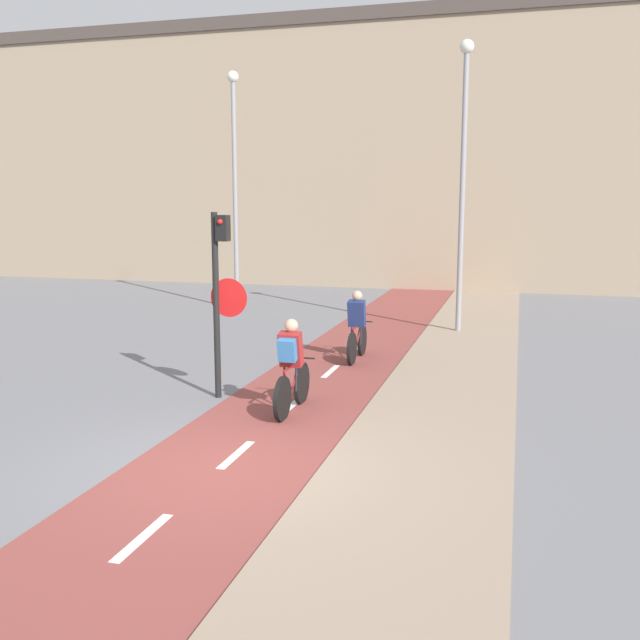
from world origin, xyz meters
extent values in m
plane|color=slate|center=(0.00, 0.00, 0.00)|extent=(120.00, 120.00, 0.00)
cube|color=brown|center=(0.00, 0.00, 0.01)|extent=(2.47, 60.00, 0.02)
cube|color=white|center=(0.00, -2.00, 0.02)|extent=(0.12, 1.10, 0.00)
cube|color=white|center=(0.00, 0.50, 0.02)|extent=(0.12, 1.10, 0.00)
cube|color=white|center=(0.00, 3.00, 0.02)|extent=(0.12, 1.10, 0.00)
cube|color=white|center=(0.00, 5.50, 0.02)|extent=(0.12, 1.10, 0.00)
cube|color=white|center=(0.00, 8.00, 0.02)|extent=(0.12, 1.10, 0.00)
cube|color=gray|center=(2.43, 0.00, 0.03)|extent=(2.40, 60.00, 0.05)
cube|color=gray|center=(0.00, 22.21, 5.10)|extent=(60.00, 5.00, 10.20)
cube|color=#473D38|center=(0.00, 22.21, 10.45)|extent=(60.00, 5.20, 0.50)
cylinder|color=black|center=(-1.43, 3.17, 1.62)|extent=(0.11, 0.11, 3.23)
cube|color=black|center=(-1.28, 3.17, 2.96)|extent=(0.20, 0.20, 0.44)
sphere|color=red|center=(-1.28, 3.06, 3.07)|extent=(0.09, 0.09, 0.09)
cone|color=red|center=(-1.20, 3.17, 1.78)|extent=(0.67, 0.01, 0.67)
cone|color=silver|center=(-1.20, 3.17, 1.78)|extent=(0.60, 0.02, 0.60)
cylinder|color=gray|center=(-5.12, 13.09, 3.54)|extent=(0.14, 0.14, 7.08)
sphere|color=silver|center=(-5.12, 13.09, 7.19)|extent=(0.36, 0.36, 0.36)
cylinder|color=gray|center=(2.09, 10.76, 3.55)|extent=(0.14, 0.14, 7.10)
sphere|color=silver|center=(2.09, 10.76, 7.21)|extent=(0.36, 0.36, 0.36)
cylinder|color=black|center=(0.10, 2.16, 0.36)|extent=(0.07, 0.71, 0.71)
cylinder|color=black|center=(0.10, 3.19, 0.36)|extent=(0.07, 0.71, 0.71)
cylinder|color=maroon|center=(0.10, 2.87, 0.54)|extent=(0.04, 0.66, 0.44)
cylinder|color=maroon|center=(0.10, 2.39, 0.56)|extent=(0.04, 0.34, 0.47)
cylinder|color=maroon|center=(0.10, 2.71, 0.77)|extent=(0.04, 0.95, 0.07)
cylinder|color=maroon|center=(0.10, 2.35, 0.35)|extent=(0.04, 0.39, 0.05)
cylinder|color=black|center=(0.10, 3.19, 0.80)|extent=(0.46, 0.03, 0.03)
cube|color=maroon|center=(0.10, 2.60, 1.06)|extent=(0.36, 0.31, 0.59)
sphere|color=tan|center=(0.10, 2.64, 1.44)|extent=(0.22, 0.22, 0.22)
cylinder|color=#232328|center=(0.00, 2.56, 0.61)|extent=(0.04, 0.07, 0.45)
cylinder|color=#232328|center=(0.20, 2.56, 0.61)|extent=(0.04, 0.07, 0.45)
cube|color=#3370B2|center=(0.10, 2.42, 1.08)|extent=(0.28, 0.23, 0.39)
cylinder|color=black|center=(0.27, 6.24, 0.35)|extent=(0.07, 0.69, 0.69)
cylinder|color=black|center=(0.27, 7.25, 0.35)|extent=(0.07, 0.69, 0.69)
cylinder|color=maroon|center=(0.27, 6.94, 0.53)|extent=(0.04, 0.64, 0.43)
cylinder|color=maroon|center=(0.27, 6.47, 0.55)|extent=(0.04, 0.33, 0.45)
cylinder|color=maroon|center=(0.27, 6.78, 0.74)|extent=(0.04, 0.93, 0.07)
cylinder|color=maroon|center=(0.27, 6.43, 0.34)|extent=(0.04, 0.38, 0.05)
cylinder|color=black|center=(0.27, 7.25, 0.78)|extent=(0.46, 0.03, 0.03)
cube|color=navy|center=(0.27, 6.67, 1.04)|extent=(0.36, 0.31, 0.59)
sphere|color=tan|center=(0.27, 6.71, 1.42)|extent=(0.22, 0.22, 0.22)
cylinder|color=#232328|center=(0.17, 6.64, 0.60)|extent=(0.04, 0.07, 0.44)
cylinder|color=#232328|center=(0.37, 6.64, 0.60)|extent=(0.04, 0.07, 0.44)
camera|label=1|loc=(3.58, -8.06, 3.39)|focal=40.00mm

